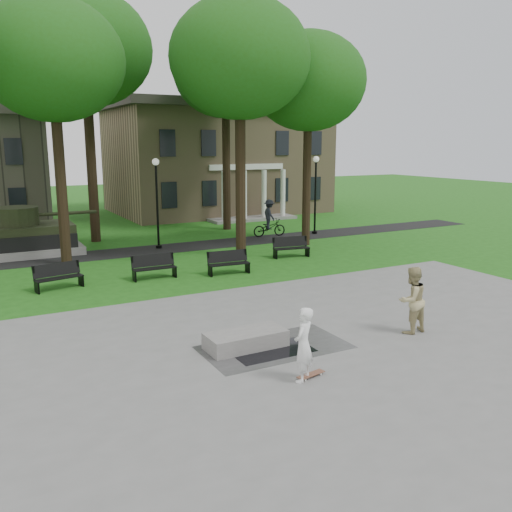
{
  "coord_description": "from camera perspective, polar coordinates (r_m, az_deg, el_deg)",
  "views": [
    {
      "loc": [
        -8.32,
        -15.13,
        5.5
      ],
      "look_at": [
        0.95,
        2.16,
        1.4
      ],
      "focal_mm": 38.0,
      "sensor_mm": 36.0,
      "label": 1
    }
  ],
  "objects": [
    {
      "name": "ground",
      "position": [
        18.12,
        0.57,
        -5.86
      ],
      "size": [
        120.0,
        120.0,
        0.0
      ],
      "primitive_type": "plane",
      "color": "#1D5514",
      "rests_on": "ground"
    },
    {
      "name": "plaza",
      "position": [
        14.21,
        10.51,
        -11.13
      ],
      "size": [
        22.0,
        16.0,
        0.02
      ],
      "primitive_type": "cube",
      "color": "gray",
      "rests_on": "ground"
    },
    {
      "name": "footpath",
      "position": [
        28.91,
        -10.95,
        0.63
      ],
      "size": [
        44.0,
        2.6,
        0.01
      ],
      "primitive_type": "cube",
      "color": "black",
      "rests_on": "ground"
    },
    {
      "name": "building_right",
      "position": [
        45.04,
        -4.26,
        10.3
      ],
      "size": [
        17.0,
        12.0,
        8.6
      ],
      "color": "#9E8460",
      "rests_on": "ground"
    },
    {
      "name": "tree_1",
      "position": [
        26.14,
        -20.68,
        18.68
      ],
      "size": [
        6.2,
        6.2,
        11.63
      ],
      "color": "black",
      "rests_on": "ground"
    },
    {
      "name": "tree_2",
      "position": [
        26.7,
        -1.71,
        20.02
      ],
      "size": [
        6.6,
        6.6,
        12.16
      ],
      "color": "black",
      "rests_on": "ground"
    },
    {
      "name": "tree_3",
      "position": [
        29.71,
        5.56,
        17.74
      ],
      "size": [
        6.0,
        6.0,
        11.19
      ],
      "color": "black",
      "rests_on": "ground"
    },
    {
      "name": "tree_4",
      "position": [
        32.14,
        -17.62,
        20.03
      ],
      "size": [
        7.2,
        7.2,
        13.5
      ],
      "color": "black",
      "rests_on": "ground"
    },
    {
      "name": "tree_5",
      "position": [
        35.18,
        -3.24,
        18.59
      ],
      "size": [
        6.4,
        6.4,
        12.44
      ],
      "color": "black",
      "rests_on": "ground"
    },
    {
      "name": "lamp_mid",
      "position": [
        28.94,
        -10.39,
        6.24
      ],
      "size": [
        0.36,
        0.36,
        4.73
      ],
      "color": "black",
      "rests_on": "ground"
    },
    {
      "name": "lamp_right",
      "position": [
        33.38,
        6.28,
        7.08
      ],
      "size": [
        0.36,
        0.36,
        4.73
      ],
      "color": "black",
      "rests_on": "ground"
    },
    {
      "name": "tank_monument",
      "position": [
        29.56,
        -24.23,
        1.72
      ],
      "size": [
        7.45,
        3.4,
        2.4
      ],
      "color": "gray",
      "rests_on": "ground"
    },
    {
      "name": "puddle",
      "position": [
        14.78,
        1.71,
        -9.95
      ],
      "size": [
        2.2,
        1.2,
        0.0
      ],
      "primitive_type": "cube",
      "color": "black",
      "rests_on": "plaza"
    },
    {
      "name": "concrete_block",
      "position": [
        14.94,
        -1.08,
        -8.78
      ],
      "size": [
        2.21,
        1.02,
        0.45
      ],
      "primitive_type": "cube",
      "rotation": [
        0.0,
        0.0,
        0.01
      ],
      "color": "gray",
      "rests_on": "plaza"
    },
    {
      "name": "skateboard",
      "position": [
        13.31,
        5.8,
        -12.41
      ],
      "size": [
        0.8,
        0.35,
        0.07
      ],
      "primitive_type": "cube",
      "rotation": [
        0.0,
        0.0,
        0.2
      ],
      "color": "brown",
      "rests_on": "plaza"
    },
    {
      "name": "skateboarder",
      "position": [
        12.76,
        5.02,
        -9.28
      ],
      "size": [
        0.78,
        0.74,
        1.79
      ],
      "primitive_type": "imported",
      "rotation": [
        0.0,
        0.0,
        3.79
      ],
      "color": "white",
      "rests_on": "plaza"
    },
    {
      "name": "friend_watching",
      "position": [
        16.48,
        16.07,
        -4.47
      ],
      "size": [
        1.02,
        0.83,
        1.98
      ],
      "primitive_type": "imported",
      "rotation": [
        0.0,
        0.0,
        3.23
      ],
      "color": "tan",
      "rests_on": "plaza"
    },
    {
      "name": "cyclist",
      "position": [
        32.43,
        1.41,
        3.66
      ],
      "size": [
        2.09,
        1.21,
        2.22
      ],
      "rotation": [
        0.0,
        0.0,
        1.46
      ],
      "color": "black",
      "rests_on": "ground"
    },
    {
      "name": "park_bench_0",
      "position": [
        22.07,
        -20.07,
        -1.96
      ],
      "size": [
        1.85,
        0.89,
        1.0
      ],
      "rotation": [
        0.0,
        0.0,
        0.21
      ],
      "color": "black",
      "rests_on": "ground"
    },
    {
      "name": "park_bench_1",
      "position": [
        22.71,
        -10.71,
        -1.06
      ],
      "size": [
        1.81,
        0.55,
        1.0
      ],
      "rotation": [
        0.0,
        0.0,
        -0.01
      ],
      "color": "black",
      "rests_on": "ground"
    },
    {
      "name": "park_bench_2",
      "position": [
        23.14,
        -2.95,
        -0.63
      ],
      "size": [
        1.83,
        0.68,
        1.0
      ],
      "rotation": [
        0.0,
        0.0,
        -0.09
      ],
      "color": "black",
      "rests_on": "ground"
    },
    {
      "name": "park_bench_3",
      "position": [
        26.6,
        3.66,
        1.0
      ],
      "size": [
        1.85,
        0.8,
        1.0
      ],
      "rotation": [
        0.0,
        0.0,
        -0.16
      ],
      "color": "black",
      "rests_on": "ground"
    }
  ]
}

